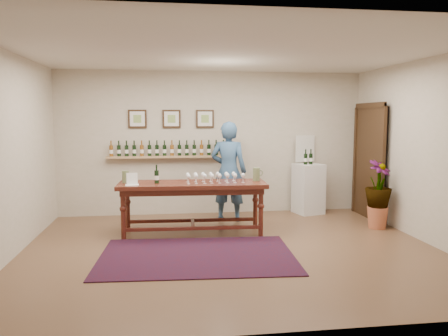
{
  "coord_description": "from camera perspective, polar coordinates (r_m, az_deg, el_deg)",
  "views": [
    {
      "loc": [
        -0.93,
        -6.08,
        1.9
      ],
      "look_at": [
        0.0,
        0.8,
        1.1
      ],
      "focal_mm": 35.0,
      "sensor_mm": 36.0,
      "label": 1
    }
  ],
  "objects": [
    {
      "name": "tasting_table",
      "position": [
        7.17,
        -4.14,
        -2.91
      ],
      "size": [
        2.43,
        0.86,
        0.85
      ],
      "rotation": [
        0.0,
        0.0,
        -0.04
      ],
      "color": "#421510",
      "rests_on": "ground"
    },
    {
      "name": "room_shell",
      "position": [
        8.54,
        13.21,
        1.16
      ],
      "size": [
        6.0,
        6.0,
        6.0
      ],
      "color": "beige",
      "rests_on": "ground"
    },
    {
      "name": "menu_card",
      "position": [
        7.02,
        -11.92,
        -1.4
      ],
      "size": [
        0.22,
        0.17,
        0.19
      ],
      "primitive_type": "cube",
      "rotation": [
        0.0,
        0.0,
        0.08
      ],
      "color": "silver",
      "rests_on": "tasting_table"
    },
    {
      "name": "display_pedestal",
      "position": [
        8.86,
        10.95,
        -2.67
      ],
      "size": [
        0.61,
        0.61,
        0.99
      ],
      "primitive_type": "cube",
      "rotation": [
        0.0,
        0.0,
        0.26
      ],
      "color": "silver",
      "rests_on": "ground"
    },
    {
      "name": "table_bottles",
      "position": [
        7.15,
        -8.75,
        -0.64
      ],
      "size": [
        0.32,
        0.21,
        0.33
      ],
      "primitive_type": null,
      "rotation": [
        0.0,
        0.0,
        -0.12
      ],
      "color": "black",
      "rests_on": "tasting_table"
    },
    {
      "name": "pedestal_bottles",
      "position": [
        8.73,
        10.94,
        1.38
      ],
      "size": [
        0.28,
        0.14,
        0.28
      ],
      "primitive_type": null,
      "rotation": [
        0.0,
        0.0,
        0.26
      ],
      "color": "black",
      "rests_on": "display_pedestal"
    },
    {
      "name": "pitcher_left",
      "position": [
        7.25,
        -12.75,
        -1.13
      ],
      "size": [
        0.13,
        0.13,
        0.2
      ],
      "primitive_type": null,
      "rotation": [
        0.0,
        0.0,
        -0.05
      ],
      "color": "#617146",
      "rests_on": "tasting_table"
    },
    {
      "name": "table_glasses",
      "position": [
        7.13,
        -1.64,
        -1.24
      ],
      "size": [
        1.19,
        0.32,
        0.16
      ],
      "primitive_type": null,
      "rotation": [
        0.0,
        0.0,
        0.04
      ],
      "color": "white",
      "rests_on": "tasting_table"
    },
    {
      "name": "rug",
      "position": [
        6.15,
        -3.53,
        -11.38
      ],
      "size": [
        2.75,
        1.92,
        0.01
      ],
      "primitive_type": "cube",
      "rotation": [
        0.0,
        0.0,
        -0.06
      ],
      "color": "#450C13",
      "rests_on": "ground"
    },
    {
      "name": "info_sign",
      "position": [
        8.93,
        10.55,
        2.5
      ],
      "size": [
        0.42,
        0.13,
        0.59
      ],
      "primitive_type": "cube",
      "rotation": [
        0.0,
        0.0,
        0.26
      ],
      "color": "silver",
      "rests_on": "display_pedestal"
    },
    {
      "name": "ground",
      "position": [
        6.44,
        0.97,
        -10.59
      ],
      "size": [
        6.0,
        6.0,
        0.0
      ],
      "primitive_type": "plane",
      "color": "brown",
      "rests_on": "ground"
    },
    {
      "name": "pitcher_right",
      "position": [
        7.33,
        4.25,
        -0.82
      ],
      "size": [
        0.14,
        0.14,
        0.22
      ],
      "primitive_type": null,
      "rotation": [
        0.0,
        0.0,
        0.01
      ],
      "color": "#617146",
      "rests_on": "tasting_table"
    },
    {
      "name": "potted_plant",
      "position": [
        7.95,
        19.5,
        -3.25
      ],
      "size": [
        0.75,
        0.75,
        1.02
      ],
      "rotation": [
        0.0,
        0.0,
        0.64
      ],
      "color": "#B05C3A",
      "rests_on": "ground"
    },
    {
      "name": "person",
      "position": [
        8.04,
        0.6,
        -0.44
      ],
      "size": [
        0.78,
        0.64,
        1.84
      ],
      "primitive_type": "imported",
      "rotation": [
        0.0,
        0.0,
        2.8
      ],
      "color": "#325478",
      "rests_on": "ground"
    }
  ]
}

